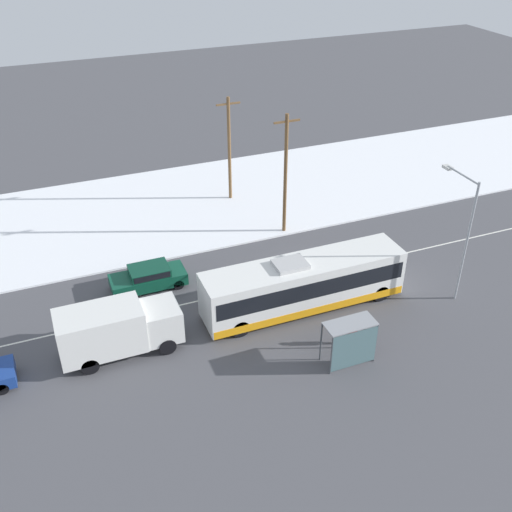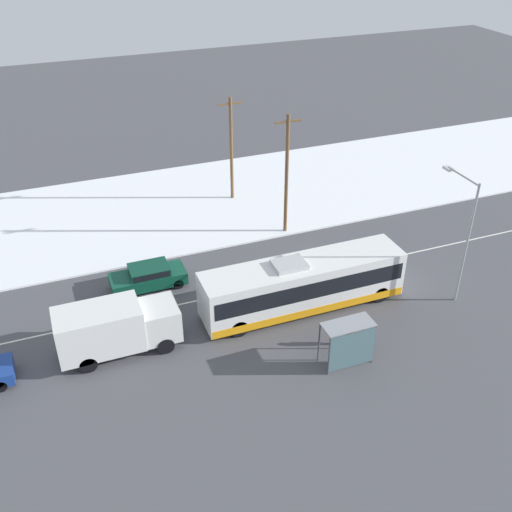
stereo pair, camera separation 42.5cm
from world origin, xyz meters
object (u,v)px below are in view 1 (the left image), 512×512
(streetlamp, at_px, (463,223))
(utility_pole_roadside, at_px, (285,173))
(pedestrian_at_stop, at_px, (353,328))
(utility_pole_snowlot, at_px, (229,148))
(sedan_car, at_px, (149,277))
(city_bus, at_px, (304,284))
(box_truck, at_px, (116,328))
(bus_shelter, at_px, (352,338))

(streetlamp, relative_size, utility_pole_roadside, 0.88)
(pedestrian_at_stop, height_order, utility_pole_snowlot, utility_pole_snowlot)
(utility_pole_roadside, bearing_deg, streetlamp, -59.54)
(sedan_car, height_order, streetlamp, streetlamp)
(city_bus, distance_m, sedan_car, 9.32)
(box_truck, relative_size, pedestrian_at_stop, 3.80)
(city_bus, height_order, box_truck, city_bus)
(city_bus, xyz_separation_m, utility_pole_snowlot, (0.85, 14.55, 2.60))
(sedan_car, distance_m, utility_pole_roadside, 11.38)
(city_bus, xyz_separation_m, utility_pole_roadside, (2.57, 8.34, 2.86))
(box_truck, height_order, utility_pole_snowlot, utility_pole_snowlot)
(box_truck, relative_size, streetlamp, 0.83)
(sedan_car, bearing_deg, bus_shelter, 126.96)
(utility_pole_snowlot, bearing_deg, streetlamp, -64.77)
(sedan_car, xyz_separation_m, utility_pole_roadside, (10.30, 3.19, 3.64))
(city_bus, relative_size, sedan_car, 2.61)
(sedan_car, xyz_separation_m, bus_shelter, (7.83, -10.41, 0.88))
(sedan_car, relative_size, bus_shelter, 1.73)
(box_truck, bearing_deg, streetlamp, -5.90)
(sedan_car, distance_m, pedestrian_at_stop, 12.57)
(utility_pole_snowlot, bearing_deg, bus_shelter, -92.17)
(box_truck, distance_m, streetlamp, 19.55)
(city_bus, bearing_deg, sedan_car, 146.33)
(box_truck, bearing_deg, pedestrian_at_stop, -18.58)
(pedestrian_at_stop, bearing_deg, sedan_car, 133.92)
(pedestrian_at_stop, relative_size, utility_pole_roadside, 0.19)
(city_bus, height_order, pedestrian_at_stop, city_bus)
(utility_pole_snowlot, bearing_deg, sedan_car, -132.37)
(city_bus, height_order, streetlamp, streetlamp)
(box_truck, bearing_deg, sedan_car, 61.65)
(streetlamp, relative_size, utility_pole_snowlot, 0.94)
(city_bus, xyz_separation_m, bus_shelter, (0.10, -5.26, 0.10))
(pedestrian_at_stop, bearing_deg, utility_pole_roadside, 82.65)
(city_bus, bearing_deg, streetlamp, -13.09)
(pedestrian_at_stop, bearing_deg, box_truck, 161.42)
(bus_shelter, bearing_deg, pedestrian_at_stop, 56.61)
(pedestrian_at_stop, relative_size, streetlamp, 0.22)
(bus_shelter, bearing_deg, utility_pole_snowlot, 87.83)
(utility_pole_roadside, bearing_deg, pedestrian_at_stop, -97.35)
(bus_shelter, bearing_deg, streetlamp, 20.75)
(pedestrian_at_stop, xyz_separation_m, utility_pole_snowlot, (-0.14, 18.46, 3.18))
(utility_pole_roadside, xyz_separation_m, utility_pole_snowlot, (-1.72, 6.22, -0.26))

